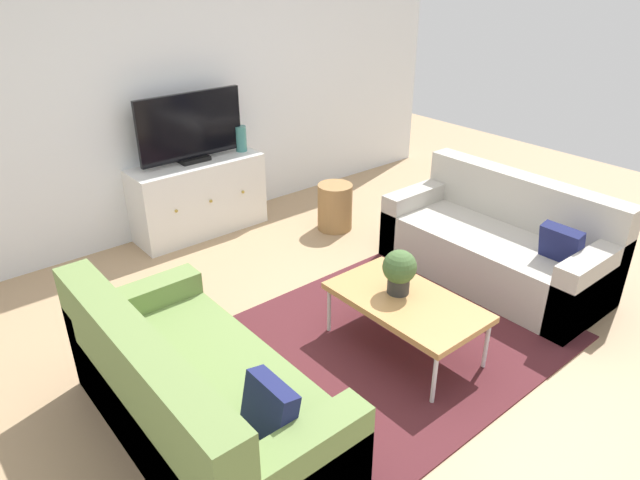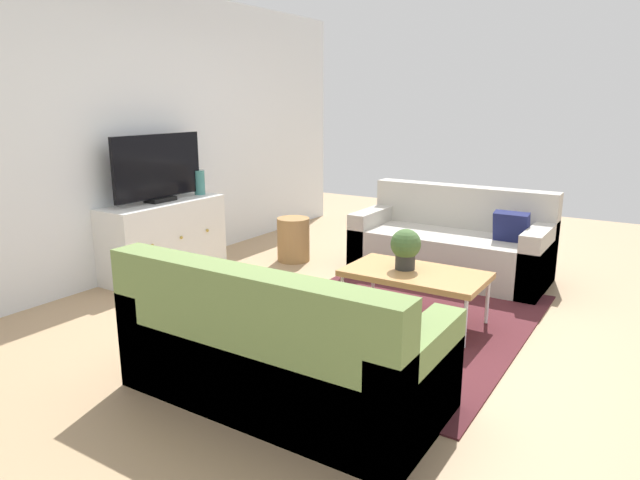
{
  "view_description": "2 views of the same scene",
  "coord_description": "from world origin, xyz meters",
  "px_view_note": "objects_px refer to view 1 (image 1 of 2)",
  "views": [
    {
      "loc": [
        -2.41,
        -2.37,
        2.46
      ],
      "look_at": [
        0.0,
        0.52,
        0.56
      ],
      "focal_mm": 32.04,
      "sensor_mm": 36.0,
      "label": 1
    },
    {
      "loc": [
        -3.73,
        -1.85,
        1.66
      ],
      "look_at": [
        0.0,
        0.52,
        0.56
      ],
      "focal_mm": 31.75,
      "sensor_mm": 36.0,
      "label": 2
    }
  ],
  "objects_px": {
    "couch_left_side": "(191,402)",
    "glass_vase": "(241,139)",
    "potted_plant": "(399,270)",
    "flat_screen_tv": "(191,128)",
    "wicker_basket": "(335,207)",
    "coffee_table": "(406,303)",
    "couch_right_side": "(500,246)",
    "tv_console": "(199,197)"
  },
  "relations": [
    {
      "from": "coffee_table",
      "to": "wicker_basket",
      "type": "xyz_separation_m",
      "value": [
        0.92,
        1.76,
        -0.15
      ]
    },
    {
      "from": "tv_console",
      "to": "glass_vase",
      "type": "relative_size",
      "value": 5.11
    },
    {
      "from": "couch_left_side",
      "to": "flat_screen_tv",
      "type": "relative_size",
      "value": 1.75
    },
    {
      "from": "coffee_table",
      "to": "glass_vase",
      "type": "xyz_separation_m",
      "value": [
        0.38,
        2.55,
        0.46
      ]
    },
    {
      "from": "coffee_table",
      "to": "potted_plant",
      "type": "height_order",
      "value": "potted_plant"
    },
    {
      "from": "couch_left_side",
      "to": "wicker_basket",
      "type": "relative_size",
      "value": 3.9
    },
    {
      "from": "couch_right_side",
      "to": "flat_screen_tv",
      "type": "xyz_separation_m",
      "value": [
        -1.48,
        2.39,
        0.75
      ]
    },
    {
      "from": "couch_right_side",
      "to": "potted_plant",
      "type": "bearing_deg",
      "value": -176.43
    },
    {
      "from": "couch_left_side",
      "to": "potted_plant",
      "type": "height_order",
      "value": "couch_left_side"
    },
    {
      "from": "couch_right_side",
      "to": "glass_vase",
      "type": "height_order",
      "value": "glass_vase"
    },
    {
      "from": "flat_screen_tv",
      "to": "glass_vase",
      "type": "distance_m",
      "value": 0.55
    },
    {
      "from": "potted_plant",
      "to": "flat_screen_tv",
      "type": "height_order",
      "value": "flat_screen_tv"
    },
    {
      "from": "potted_plant",
      "to": "coffee_table",
      "type": "bearing_deg",
      "value": -101.42
    },
    {
      "from": "couch_right_side",
      "to": "tv_console",
      "type": "relative_size",
      "value": 1.42
    },
    {
      "from": "potted_plant",
      "to": "wicker_basket",
      "type": "relative_size",
      "value": 0.68
    },
    {
      "from": "tv_console",
      "to": "flat_screen_tv",
      "type": "xyz_separation_m",
      "value": [
        0.0,
        0.02,
        0.68
      ]
    },
    {
      "from": "couch_left_side",
      "to": "coffee_table",
      "type": "distance_m",
      "value": 1.53
    },
    {
      "from": "coffee_table",
      "to": "glass_vase",
      "type": "bearing_deg",
      "value": 81.48
    },
    {
      "from": "flat_screen_tv",
      "to": "glass_vase",
      "type": "xyz_separation_m",
      "value": [
        0.51,
        -0.02,
        -0.19
      ]
    },
    {
      "from": "tv_console",
      "to": "flat_screen_tv",
      "type": "height_order",
      "value": "flat_screen_tv"
    },
    {
      "from": "coffee_table",
      "to": "flat_screen_tv",
      "type": "bearing_deg",
      "value": 92.87
    },
    {
      "from": "tv_console",
      "to": "glass_vase",
      "type": "bearing_deg",
      "value": 0.01
    },
    {
      "from": "coffee_table",
      "to": "wicker_basket",
      "type": "distance_m",
      "value": 1.99
    },
    {
      "from": "coffee_table",
      "to": "tv_console",
      "type": "distance_m",
      "value": 2.56
    },
    {
      "from": "wicker_basket",
      "to": "coffee_table",
      "type": "bearing_deg",
      "value": -117.51
    },
    {
      "from": "flat_screen_tv",
      "to": "wicker_basket",
      "type": "bearing_deg",
      "value": -37.69
    },
    {
      "from": "couch_right_side",
      "to": "coffee_table",
      "type": "xyz_separation_m",
      "value": [
        -1.36,
        -0.18,
        0.09
      ]
    },
    {
      "from": "couch_left_side",
      "to": "couch_right_side",
      "type": "height_order",
      "value": "same"
    },
    {
      "from": "coffee_table",
      "to": "potted_plant",
      "type": "distance_m",
      "value": 0.22
    },
    {
      "from": "tv_console",
      "to": "glass_vase",
      "type": "distance_m",
      "value": 0.7
    },
    {
      "from": "couch_left_side",
      "to": "glass_vase",
      "type": "relative_size",
      "value": 7.27
    },
    {
      "from": "tv_console",
      "to": "glass_vase",
      "type": "xyz_separation_m",
      "value": [
        0.51,
        0.0,
        0.48
      ]
    },
    {
      "from": "couch_right_side",
      "to": "tv_console",
      "type": "distance_m",
      "value": 2.8
    },
    {
      "from": "coffee_table",
      "to": "glass_vase",
      "type": "relative_size",
      "value": 4.22
    },
    {
      "from": "couch_left_side",
      "to": "potted_plant",
      "type": "xyz_separation_m",
      "value": [
        1.53,
        -0.08,
        0.3
      ]
    },
    {
      "from": "potted_plant",
      "to": "flat_screen_tv",
      "type": "distance_m",
      "value": 2.52
    },
    {
      "from": "potted_plant",
      "to": "flat_screen_tv",
      "type": "relative_size",
      "value": 0.3
    },
    {
      "from": "wicker_basket",
      "to": "glass_vase",
      "type": "bearing_deg",
      "value": 124.19
    },
    {
      "from": "couch_right_side",
      "to": "potted_plant",
      "type": "height_order",
      "value": "couch_right_side"
    },
    {
      "from": "coffee_table",
      "to": "flat_screen_tv",
      "type": "xyz_separation_m",
      "value": [
        -0.13,
        2.57,
        0.66
      ]
    },
    {
      "from": "couch_right_side",
      "to": "tv_console",
      "type": "height_order",
      "value": "couch_right_side"
    },
    {
      "from": "couch_left_side",
      "to": "glass_vase",
      "type": "height_order",
      "value": "glass_vase"
    }
  ]
}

